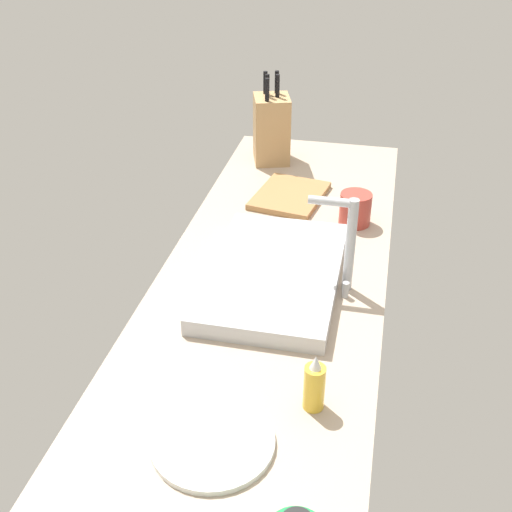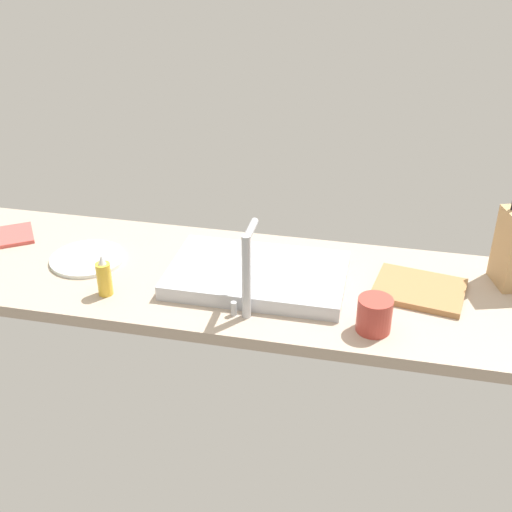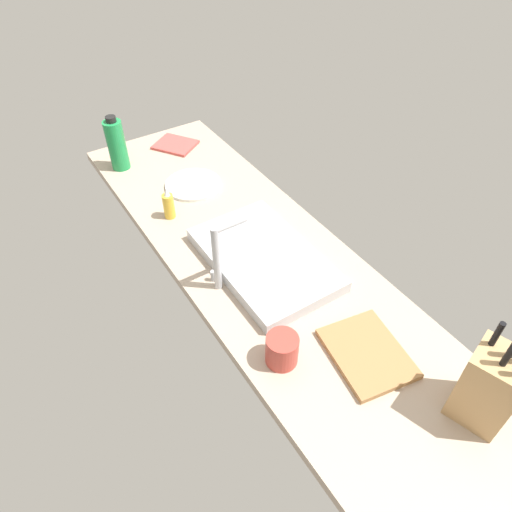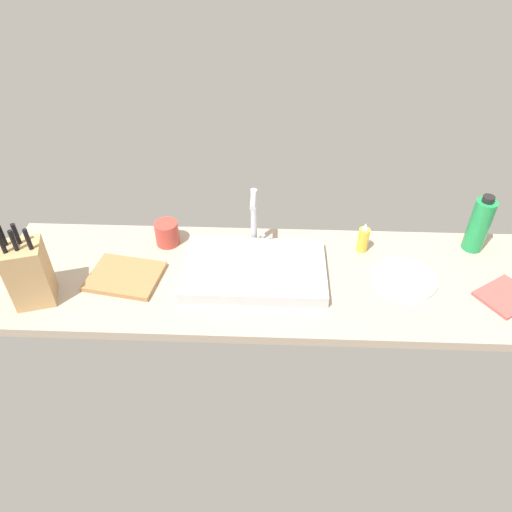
# 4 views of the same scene
# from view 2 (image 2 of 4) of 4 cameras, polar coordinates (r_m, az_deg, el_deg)

# --- Properties ---
(countertop_slab) EXTENTS (1.95, 0.57, 0.04)m
(countertop_slab) POSITION_cam_2_polar(r_m,az_deg,el_deg) (1.91, -1.11, -2.39)
(countertop_slab) COLOR tan
(countertop_slab) RESTS_ON ground
(sink_basin) EXTENTS (0.51, 0.32, 0.04)m
(sink_basin) POSITION_cam_2_polar(r_m,az_deg,el_deg) (1.87, 0.12, -1.67)
(sink_basin) COLOR #B7BABF
(sink_basin) RESTS_ON countertop_slab
(faucet) EXTENTS (0.06, 0.12, 0.24)m
(faucet) POSITION_cam_2_polar(r_m,az_deg,el_deg) (1.67, -0.84, -1.14)
(faucet) COLOR #B7BABF
(faucet) RESTS_ON countertop_slab
(cutting_board) EXTENTS (0.27, 0.23, 0.02)m
(cutting_board) POSITION_cam_2_polar(r_m,az_deg,el_deg) (1.89, 14.10, -2.87)
(cutting_board) COLOR #9E7042
(cutting_board) RESTS_ON countertop_slab
(soap_bottle) EXTENTS (0.04, 0.04, 0.12)m
(soap_bottle) POSITION_cam_2_polar(r_m,az_deg,el_deg) (1.85, -13.16, -1.84)
(soap_bottle) COLOR gold
(soap_bottle) RESTS_ON countertop_slab
(dinner_plate) EXTENTS (0.23, 0.23, 0.01)m
(dinner_plate) POSITION_cam_2_polar(r_m,az_deg,el_deg) (2.05, -14.52, -0.21)
(dinner_plate) COLOR silver
(dinner_plate) RESTS_ON countertop_slab
(dish_towel) EXTENTS (0.22, 0.22, 0.01)m
(dish_towel) POSITION_cam_2_polar(r_m,az_deg,el_deg) (2.27, -21.14, 1.59)
(dish_towel) COLOR #CC4C47
(dish_towel) RESTS_ON countertop_slab
(coffee_mug) EXTENTS (0.09, 0.09, 0.09)m
(coffee_mug) POSITION_cam_2_polar(r_m,az_deg,el_deg) (1.69, 10.32, -5.08)
(coffee_mug) COLOR #B23D33
(coffee_mug) RESTS_ON countertop_slab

